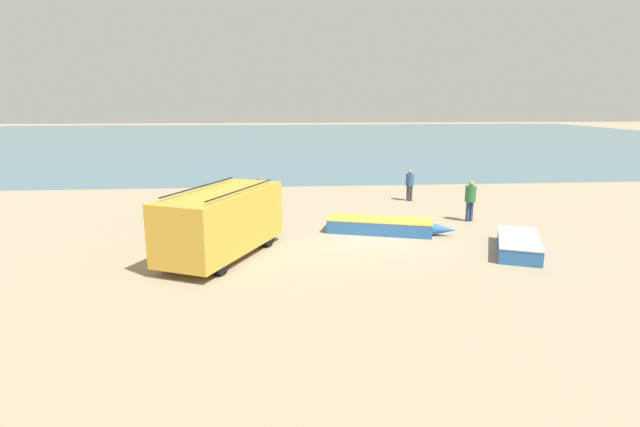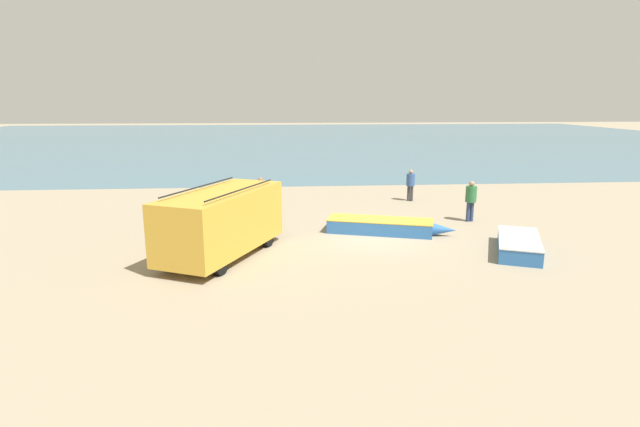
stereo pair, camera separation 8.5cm
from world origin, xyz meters
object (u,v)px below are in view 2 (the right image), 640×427
fisherman_1 (411,182)px  fisherman_0 (471,197)px  fishing_rowboat_1 (384,226)px  fishing_rowboat_2 (185,212)px  fisherman_2 (261,192)px  fishing_rowboat_0 (519,244)px  parked_van (222,221)px

fisherman_1 → fisherman_0: bearing=-135.5°
fisherman_1 → fishing_rowboat_1: bearing=-175.8°
fishing_rowboat_2 → fisherman_2: fisherman_2 is taller
fishing_rowboat_1 → fishing_rowboat_2: fishing_rowboat_2 is taller
fishing_rowboat_0 → parked_van: bearing=111.8°
fishing_rowboat_1 → fisherman_2: (-5.13, 4.00, 0.76)m
parked_van → fishing_rowboat_0: parked_van is taller
fishing_rowboat_2 → fisherman_1: bearing=-94.3°
fishing_rowboat_1 → fisherman_1: 7.01m
fishing_rowboat_1 → fisherman_2: size_ratio=2.96×
parked_van → fisherman_2: size_ratio=3.29×
parked_van → fisherman_0: parked_van is taller
parked_van → fishing_rowboat_2: bearing=47.1°
fishing_rowboat_2 → fisherman_2: 3.62m
fisherman_2 → fisherman_1: bearing=-161.5°
fishing_rowboat_1 → fisherman_0: bearing=38.6°
fishing_rowboat_0 → fisherman_0: (-0.05, 4.57, 0.82)m
parked_van → fishing_rowboat_1: parked_van is taller
fishing_rowboat_0 → fisherman_0: size_ratio=2.22×
parked_van → fisherman_0: bearing=-42.5°
fisherman_1 → fishing_rowboat_2: bearing=132.8°
fisherman_0 → fisherman_2: bearing=-114.8°
fisherman_0 → fishing_rowboat_2: bearing=-108.0°
fishing_rowboat_1 → fisherman_1: bearing=84.2°
fisherman_0 → fisherman_1: size_ratio=1.08×
fishing_rowboat_1 → fishing_rowboat_2: 9.21m
parked_van → fisherman_2: bearing=16.0°
parked_van → fishing_rowboat_2: (-2.39, 5.93, -0.98)m
fisherman_0 → fisherman_2: fisherman_0 is taller
fishing_rowboat_0 → fishing_rowboat_2: (-12.86, 6.22, 0.01)m
parked_van → fishing_rowboat_0: bearing=-66.4°
fisherman_0 → fisherman_2: (-9.34, 2.36, -0.05)m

